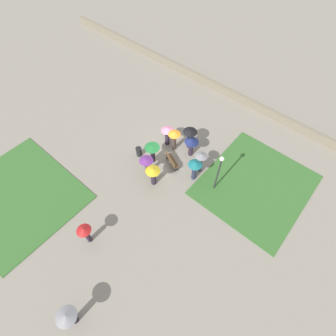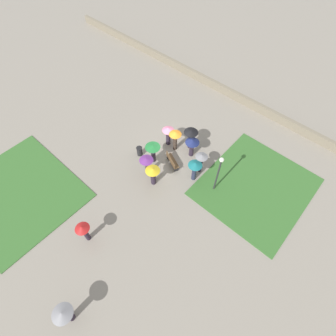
# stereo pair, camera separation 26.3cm
# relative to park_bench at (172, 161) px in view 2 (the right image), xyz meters

# --- Properties ---
(ground_plane) EXTENTS (90.00, 90.00, 0.00)m
(ground_plane) POSITION_rel_park_bench_xyz_m (1.16, -0.95, -0.46)
(ground_plane) COLOR gray
(lawn_patch_near) EXTENTS (7.20, 8.08, 0.06)m
(lawn_patch_near) POSITION_rel_park_bench_xyz_m (-6.06, -2.64, -0.43)
(lawn_patch_near) COLOR #386B2D
(lawn_patch_near) RESTS_ON ground_plane
(lawn_patch_far) EXTENTS (8.81, 7.46, 0.06)m
(lawn_patch_far) POSITION_rel_park_bench_xyz_m (6.68, 9.54, -0.43)
(lawn_patch_far) COLOR #386B2D
(lawn_patch_far) RESTS_ON ground_plane
(parapet_wall) EXTENTS (45.00, 0.35, 0.83)m
(parapet_wall) POSITION_rel_park_bench_xyz_m (1.16, -9.99, -0.05)
(parapet_wall) COLOR gray
(parapet_wall) RESTS_ON ground_plane
(park_bench) EXTENTS (1.62, 1.02, 0.90)m
(park_bench) POSITION_rel_park_bench_xyz_m (0.00, 0.00, 0.00)
(park_bench) COLOR brown
(park_bench) RESTS_ON ground_plane
(lamp_post) EXTENTS (0.32, 0.32, 3.74)m
(lamp_post) POSITION_rel_park_bench_xyz_m (-3.82, -0.40, 2.00)
(lamp_post) COLOR #2D2D30
(lamp_post) RESTS_ON ground_plane
(trash_bin) EXTENTS (0.49, 0.49, 0.82)m
(trash_bin) POSITION_rel_park_bench_xyz_m (2.64, 0.97, -0.05)
(trash_bin) COLOR #232326
(trash_bin) RESTS_ON ground_plane
(crowd_person_pink) EXTENTS (0.98, 0.98, 1.84)m
(crowd_person_pink) POSITION_rel_park_bench_xyz_m (1.70, -1.45, 0.79)
(crowd_person_pink) COLOR #2D2333
(crowd_person_pink) RESTS_ON ground_plane
(crowd_person_purple) EXTENTS (1.04, 1.04, 1.83)m
(crowd_person_purple) POSITION_rel_park_bench_xyz_m (0.88, 1.87, 0.89)
(crowd_person_purple) COLOR #47382D
(crowd_person_purple) RESTS_ON ground_plane
(crowd_person_grey) EXTENTS (0.92, 0.92, 1.96)m
(crowd_person_grey) POSITION_rel_park_bench_xyz_m (-1.99, -1.00, 0.92)
(crowd_person_grey) COLOR #2D2333
(crowd_person_grey) RESTS_ON ground_plane
(crowd_person_navy) EXTENTS (1.11, 1.11, 1.80)m
(crowd_person_navy) POSITION_rel_park_bench_xyz_m (-0.50, -1.79, 0.87)
(crowd_person_navy) COLOR #2D2333
(crowd_person_navy) RESTS_ON ground_plane
(crowd_person_green) EXTENTS (1.18, 1.18, 1.87)m
(crowd_person_green) POSITION_rel_park_bench_xyz_m (1.37, 0.67, 0.90)
(crowd_person_green) COLOR #2D2333
(crowd_person_green) RESTS_ON ground_plane
(crowd_person_yellow) EXTENTS (1.07, 1.07, 1.82)m
(crowd_person_yellow) POSITION_rel_park_bench_xyz_m (-0.10, 2.21, 0.80)
(crowd_person_yellow) COLOR #2D2333
(crowd_person_yellow) RESTS_ON ground_plane
(crowd_person_teal) EXTENTS (1.04, 1.04, 1.98)m
(crowd_person_teal) POSITION_rel_park_bench_xyz_m (-2.10, -0.11, 0.98)
(crowd_person_teal) COLOR #282D47
(crowd_person_teal) RESTS_ON ground_plane
(crowd_person_orange) EXTENTS (1.00, 1.00, 1.95)m
(crowd_person_orange) POSITION_rel_park_bench_xyz_m (0.91, -1.41, 0.93)
(crowd_person_orange) COLOR #47382D
(crowd_person_orange) RESTS_ON ground_plane
(crowd_person_black) EXTENTS (1.15, 1.15, 1.95)m
(crowd_person_black) POSITION_rel_park_bench_xyz_m (0.12, -2.39, 0.90)
(crowd_person_black) COLOR #2D2333
(crowd_person_black) RESTS_ON ground_plane
(lone_walker_far_path) EXTENTS (1.12, 1.12, 1.85)m
(lone_walker_far_path) POSITION_rel_park_bench_xyz_m (-2.87, 11.76, 0.84)
(lone_walker_far_path) COLOR #2D2333
(lone_walker_far_path) RESTS_ON ground_plane
(lone_walker_mid_plaza) EXTENTS (0.92, 0.92, 1.85)m
(lone_walker_mid_plaza) POSITION_rel_park_bench_xyz_m (0.10, 8.24, 0.85)
(lone_walker_mid_plaza) COLOR #2D2333
(lone_walker_mid_plaza) RESTS_ON ground_plane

